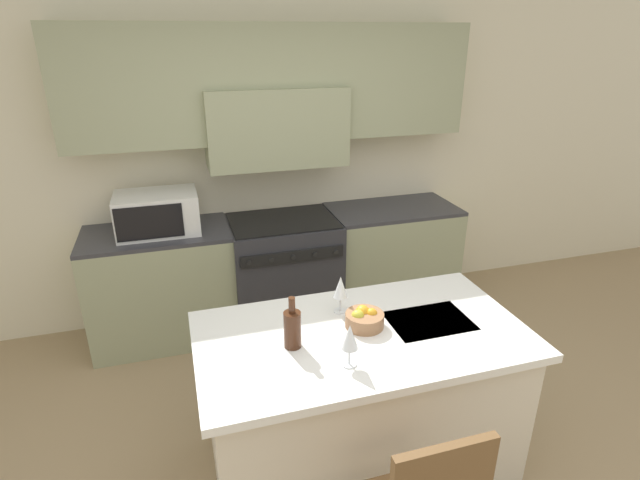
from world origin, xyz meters
TOP-DOWN VIEW (x-y plane):
  - back_cabinetry at (0.00, 2.19)m, footprint 10.00×0.46m
  - back_counter at (0.00, 1.94)m, footprint 3.08×0.62m
  - range_stove at (0.00, 1.92)m, footprint 0.88×0.70m
  - microwave at (-0.95, 1.93)m, footprint 0.60×0.41m
  - kitchen_island at (0.05, 0.26)m, footprint 1.73×0.94m
  - wine_bottle at (-0.33, 0.24)m, footprint 0.09×0.09m
  - wine_glass_near at (-0.11, 0.02)m, footprint 0.08×0.08m
  - wine_glass_far at (0.01, 0.49)m, footprint 0.08×0.08m
  - fruit_bowl at (0.08, 0.31)m, footprint 0.21×0.21m

SIDE VIEW (x-z plane):
  - kitchen_island at x=0.05m, z-range 0.00..0.89m
  - back_counter at x=0.00m, z-range 0.00..0.93m
  - range_stove at x=0.00m, z-range 0.00..0.93m
  - fruit_bowl at x=0.08m, z-range 0.88..0.98m
  - wine_bottle at x=-0.33m, z-range 0.85..1.13m
  - wine_glass_near at x=-0.11m, z-range 0.93..1.14m
  - wine_glass_far at x=0.01m, z-range 0.93..1.14m
  - microwave at x=-0.95m, z-range 0.93..1.23m
  - back_cabinetry at x=0.00m, z-range 0.23..2.93m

